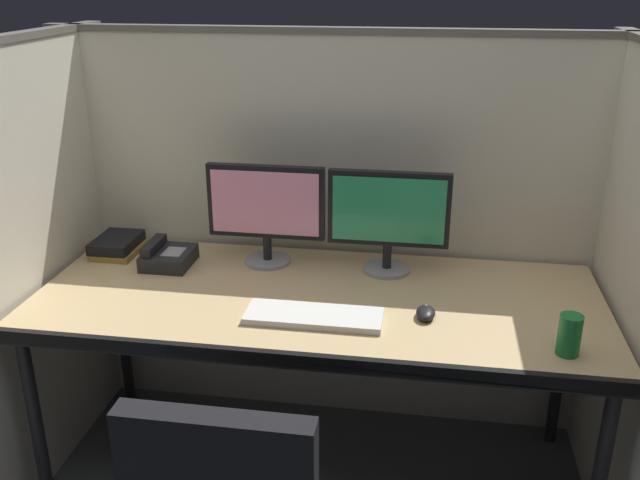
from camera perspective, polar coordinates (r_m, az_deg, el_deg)
name	(u,v)px	position (r m, az deg, el deg)	size (l,w,h in m)	color
cubicle_partition_rear	(336,235)	(2.72, 1.31, 0.44)	(2.21, 0.06, 1.57)	beige
cubicle_partition_left	(26,275)	(2.58, -23.02, -2.64)	(0.06, 1.41, 1.57)	beige
cubicle_partition_right	(639,318)	(2.30, 24.79, -5.81)	(0.06, 1.41, 1.57)	beige
desk	(317,310)	(2.35, -0.24, -5.76)	(1.90, 0.80, 0.74)	tan
monitor_left	(266,208)	(2.52, -4.47, 2.66)	(0.43, 0.17, 0.37)	gray
monitor_right	(389,215)	(2.45, 5.67, 2.06)	(0.43, 0.17, 0.37)	gray
keyboard_main	(314,316)	(2.18, -0.51, -6.29)	(0.43, 0.15, 0.02)	silver
computer_mouse	(426,313)	(2.21, 8.70, -5.95)	(0.06, 0.10, 0.04)	black
desk_phone	(167,256)	(2.62, -12.47, -1.32)	(0.17, 0.19, 0.09)	black
soda_can	(569,335)	(2.09, 19.85, -7.36)	(0.07, 0.07, 0.12)	#197233
book_stack	(118,245)	(2.78, -16.32, -0.41)	(0.16, 0.21, 0.06)	olive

